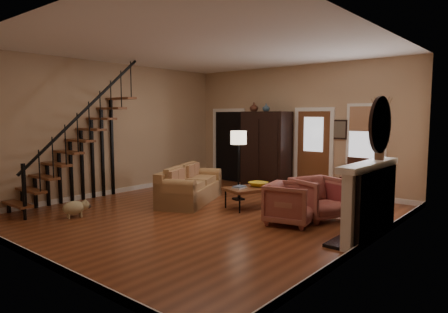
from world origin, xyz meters
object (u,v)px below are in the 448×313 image
Objects in this scene: armchair_right at (319,198)px; floor_lamp at (238,166)px; side_chair at (354,180)px; armoire at (266,150)px; sofa at (190,186)px; coffee_table at (252,197)px; armchair_left at (291,203)px.

floor_lamp is (-2.26, 0.37, 0.41)m from armchair_right.
side_chair is (2.20, 1.48, -0.31)m from floor_lamp.
armoire is 1.28× the size of floor_lamp.
floor_lamp is at bearing -78.29° from armoire.
coffee_table is (1.43, 0.46, -0.16)m from sofa.
armoire reaches higher than armchair_left.
armoire reaches higher than floor_lamp.
side_chair is at bearing 23.51° from armchair_right.
armchair_left is at bearing -27.32° from floor_lamp.
side_chair reaches higher than armchair_right.
armoire is at bearing 27.93° from armchair_left.
floor_lamp is (-2.04, 1.05, 0.43)m from armchair_left.
armoire is 2.61m from side_chair.
armoire is at bearing 175.52° from side_chair.
armchair_left is 0.72m from armchair_right.
coffee_table is 1.39× the size of armchair_left.
armoire is at bearing 116.81° from coffee_table.
armchair_right is (1.54, 0.07, 0.18)m from coffee_table.
sofa is at bearing -162.18° from coffee_table.
armoire reaches higher than sofa.
armchair_left is 2.33m from floor_lamp.
sofa is 1.22m from floor_lamp.
side_chair is (-0.06, 1.85, 0.11)m from armchair_right.
sofa is at bearing 121.77° from armchair_right.
sofa is 2.45× the size of armchair_left.
floor_lamp is at bearing 102.44° from armchair_right.
coffee_table is at bearing -63.19° from armoire.
armchair_right is 2.33m from floor_lamp.
armchair_right is at bearing -38.09° from armoire.
floor_lamp is (0.70, 0.90, 0.43)m from sofa.
armchair_left is (2.74, -0.16, -0.00)m from sofa.
armoire is 2.37× the size of armchair_right.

